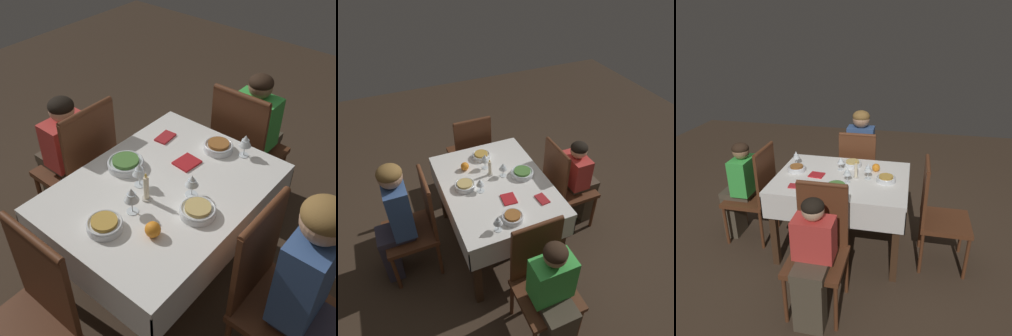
% 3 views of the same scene
% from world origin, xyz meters
% --- Properties ---
extents(ground_plane, '(8.00, 8.00, 0.00)m').
position_xyz_m(ground_plane, '(0.00, 0.00, 0.00)').
color(ground_plane, '#3D2D21').
extents(dining_table, '(1.23, 0.92, 0.78)m').
position_xyz_m(dining_table, '(0.00, 0.00, 0.67)').
color(dining_table, white).
rests_on(dining_table, ground_plane).
extents(chair_south, '(0.44, 0.44, 1.01)m').
position_xyz_m(chair_south, '(-0.04, -0.72, 0.54)').
color(chair_south, '#562D19').
rests_on(chair_south, ground_plane).
extents(chair_north, '(0.44, 0.44, 1.01)m').
position_xyz_m(chair_north, '(0.02, 0.72, 0.54)').
color(chair_north, '#562D19').
rests_on(chair_north, ground_plane).
extents(chair_east, '(0.44, 0.44, 1.01)m').
position_xyz_m(chair_east, '(0.88, 0.01, 0.54)').
color(chair_east, '#562D19').
rests_on(chair_east, ground_plane).
extents(chair_west, '(0.44, 0.44, 1.01)m').
position_xyz_m(chair_west, '(-0.88, 0.05, 0.54)').
color(chair_west, '#562D19').
rests_on(chair_west, ground_plane).
extents(person_adult_denim, '(0.30, 0.34, 1.20)m').
position_xyz_m(person_adult_denim, '(-0.04, -0.89, 0.68)').
color(person_adult_denim, '#383342').
rests_on(person_adult_denim, ground_plane).
extents(person_child_red, '(0.30, 0.33, 1.00)m').
position_xyz_m(person_child_red, '(0.02, 0.91, 0.55)').
color(person_child_red, '#4C4233').
rests_on(person_child_red, ground_plane).
extents(person_child_green, '(0.33, 0.30, 1.04)m').
position_xyz_m(person_child_green, '(1.06, 0.01, 0.57)').
color(person_child_green, '#4C4233').
rests_on(person_child_green, ground_plane).
extents(bowl_south, '(0.18, 0.18, 0.06)m').
position_xyz_m(bowl_south, '(-0.05, -0.27, 0.81)').
color(bowl_south, silver).
rests_on(bowl_south, dining_table).
extents(wine_glass_south, '(0.07, 0.07, 0.13)m').
position_xyz_m(wine_glass_south, '(0.04, -0.15, 0.87)').
color(wine_glass_south, white).
rests_on(wine_glass_south, dining_table).
extents(bowl_north, '(0.21, 0.21, 0.06)m').
position_xyz_m(bowl_north, '(-0.01, 0.27, 0.81)').
color(bowl_north, silver).
rests_on(bowl_north, dining_table).
extents(wine_glass_north, '(0.07, 0.07, 0.14)m').
position_xyz_m(wine_glass_north, '(-0.07, 0.10, 0.88)').
color(wine_glass_north, white).
rests_on(wine_glass_north, dining_table).
extents(bowl_east, '(0.17, 0.17, 0.06)m').
position_xyz_m(bowl_east, '(0.45, -0.04, 0.81)').
color(bowl_east, silver).
rests_on(bowl_east, dining_table).
extents(wine_glass_east, '(0.07, 0.07, 0.14)m').
position_xyz_m(wine_glass_east, '(0.51, -0.18, 0.88)').
color(wine_glass_east, white).
rests_on(wine_glass_east, dining_table).
extents(bowl_west, '(0.18, 0.18, 0.06)m').
position_xyz_m(bowl_west, '(-0.41, 0.02, 0.81)').
color(bowl_west, silver).
rests_on(bowl_west, dining_table).
extents(wine_glass_west, '(0.08, 0.08, 0.15)m').
position_xyz_m(wine_glass_west, '(-0.24, -0.01, 0.89)').
color(wine_glass_west, white).
rests_on(wine_glass_west, dining_table).
extents(candle_centerpiece, '(0.05, 0.05, 0.17)m').
position_xyz_m(candle_centerpiece, '(-0.13, 0.00, 0.84)').
color(candle_centerpiece, beige).
rests_on(candle_centerpiece, dining_table).
extents(orange_fruit, '(0.08, 0.08, 0.08)m').
position_xyz_m(orange_fruit, '(-0.29, -0.19, 0.82)').
color(orange_fruit, orange).
rests_on(orange_fruit, dining_table).
extents(napkin_red_folded, '(0.14, 0.13, 0.01)m').
position_xyz_m(napkin_red_folded, '(0.24, 0.02, 0.78)').
color(napkin_red_folded, red).
rests_on(napkin_red_folded, dining_table).
extents(napkin_spare_side, '(0.14, 0.09, 0.01)m').
position_xyz_m(napkin_spare_side, '(0.35, 0.28, 0.78)').
color(napkin_spare_side, '#AD2328').
rests_on(napkin_spare_side, dining_table).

